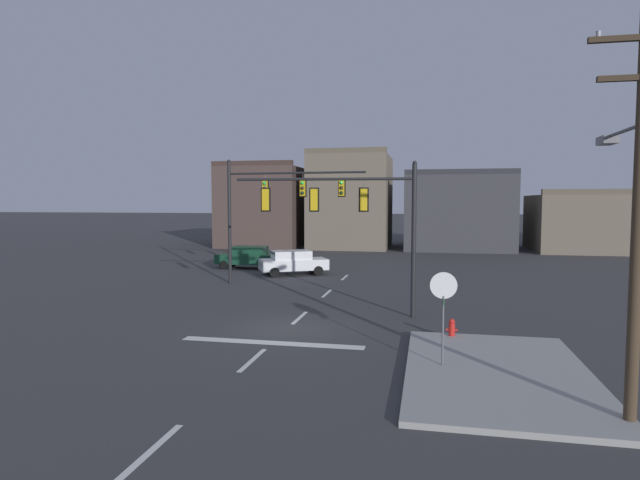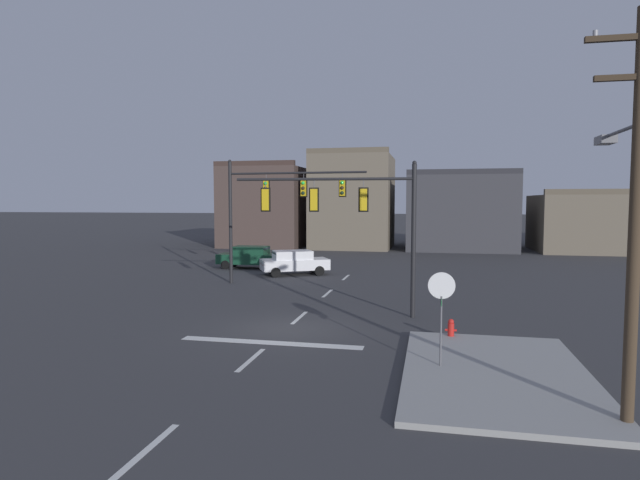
{
  "view_description": "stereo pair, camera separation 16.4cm",
  "coord_description": "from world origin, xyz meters",
  "px_view_note": "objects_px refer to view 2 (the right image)",
  "views": [
    {
      "loc": [
        5.19,
        -18.99,
        4.8
      ],
      "look_at": [
        0.45,
        3.99,
        3.11
      ],
      "focal_mm": 29.56,
      "sensor_mm": 36.0,
      "label": 1
    },
    {
      "loc": [
        5.36,
        -18.95,
        4.8
      ],
      "look_at": [
        0.45,
        3.99,
        3.11
      ],
      "focal_mm": 29.56,
      "sensor_mm": 36.0,
      "label": 2
    }
  ],
  "objects_px": {
    "signal_mast_far_side": "(272,200)",
    "car_lot_nearside": "(294,262)",
    "utility_pole": "(633,201)",
    "car_lot_middle": "(249,257)",
    "fire_hydrant": "(451,331)",
    "signal_mast_near_side": "(354,212)",
    "stop_sign": "(441,296)"
  },
  "relations": [
    {
      "from": "signal_mast_far_side",
      "to": "car_lot_nearside",
      "type": "distance_m",
      "value": 5.94
    },
    {
      "from": "utility_pole",
      "to": "car_lot_nearside",
      "type": "bearing_deg",
      "value": 121.52
    },
    {
      "from": "car_lot_middle",
      "to": "fire_hydrant",
      "type": "xyz_separation_m",
      "value": [
        13.66,
        -17.49,
        -0.53
      ]
    },
    {
      "from": "signal_mast_far_side",
      "to": "utility_pole",
      "type": "relative_size",
      "value": 0.94
    },
    {
      "from": "car_lot_middle",
      "to": "fire_hydrant",
      "type": "distance_m",
      "value": 22.2
    },
    {
      "from": "fire_hydrant",
      "to": "signal_mast_far_side",
      "type": "bearing_deg",
      "value": 132.84
    },
    {
      "from": "signal_mast_near_side",
      "to": "stop_sign",
      "type": "relative_size",
      "value": 2.67
    },
    {
      "from": "car_lot_middle",
      "to": "utility_pole",
      "type": "bearing_deg",
      "value": -54.4
    },
    {
      "from": "utility_pole",
      "to": "car_lot_middle",
      "type": "bearing_deg",
      "value": 125.6
    },
    {
      "from": "car_lot_nearside",
      "to": "signal_mast_far_side",
      "type": "bearing_deg",
      "value": -92.2
    },
    {
      "from": "car_lot_nearside",
      "to": "fire_hydrant",
      "type": "relative_size",
      "value": 6.31
    },
    {
      "from": "signal_mast_far_side",
      "to": "car_lot_nearside",
      "type": "xyz_separation_m",
      "value": [
        0.17,
        4.32,
        -4.08
      ]
    },
    {
      "from": "stop_sign",
      "to": "utility_pole",
      "type": "bearing_deg",
      "value": -37.16
    },
    {
      "from": "signal_mast_near_side",
      "to": "car_lot_middle",
      "type": "distance_m",
      "value": 17.65
    },
    {
      "from": "stop_sign",
      "to": "fire_hydrant",
      "type": "distance_m",
      "value": 3.95
    },
    {
      "from": "fire_hydrant",
      "to": "stop_sign",
      "type": "bearing_deg",
      "value": -96.64
    },
    {
      "from": "stop_sign",
      "to": "fire_hydrant",
      "type": "xyz_separation_m",
      "value": [
        0.41,
        3.49,
        -1.82
      ]
    },
    {
      "from": "signal_mast_near_side",
      "to": "car_lot_nearside",
      "type": "bearing_deg",
      "value": 116.02
    },
    {
      "from": "car_lot_nearside",
      "to": "utility_pole",
      "type": "distance_m",
      "value": 25.22
    },
    {
      "from": "car_lot_middle",
      "to": "utility_pole",
      "type": "distance_m",
      "value": 29.64
    },
    {
      "from": "stop_sign",
      "to": "car_lot_nearside",
      "type": "xyz_separation_m",
      "value": [
        -9.18,
        18.32,
        -1.29
      ]
    },
    {
      "from": "car_lot_nearside",
      "to": "utility_pole",
      "type": "relative_size",
      "value": 0.54
    },
    {
      "from": "signal_mast_far_side",
      "to": "car_lot_nearside",
      "type": "height_order",
      "value": "signal_mast_far_side"
    },
    {
      "from": "signal_mast_near_side",
      "to": "stop_sign",
      "type": "xyz_separation_m",
      "value": [
        3.5,
        -6.69,
        -2.26
      ]
    },
    {
      "from": "fire_hydrant",
      "to": "car_lot_middle",
      "type": "bearing_deg",
      "value": 128.0
    },
    {
      "from": "car_lot_nearside",
      "to": "utility_pole",
      "type": "xyz_separation_m",
      "value": [
        13.02,
        -21.23,
        3.97
      ]
    },
    {
      "from": "signal_mast_near_side",
      "to": "fire_hydrant",
      "type": "relative_size",
      "value": 10.06
    },
    {
      "from": "signal_mast_near_side",
      "to": "car_lot_nearside",
      "type": "height_order",
      "value": "signal_mast_near_side"
    },
    {
      "from": "utility_pole",
      "to": "fire_hydrant",
      "type": "bearing_deg",
      "value": 118.24
    },
    {
      "from": "signal_mast_near_side",
      "to": "signal_mast_far_side",
      "type": "bearing_deg",
      "value": 128.63
    },
    {
      "from": "car_lot_middle",
      "to": "utility_pole",
      "type": "relative_size",
      "value": 0.51
    },
    {
      "from": "signal_mast_near_side",
      "to": "signal_mast_far_side",
      "type": "height_order",
      "value": "signal_mast_far_side"
    }
  ]
}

